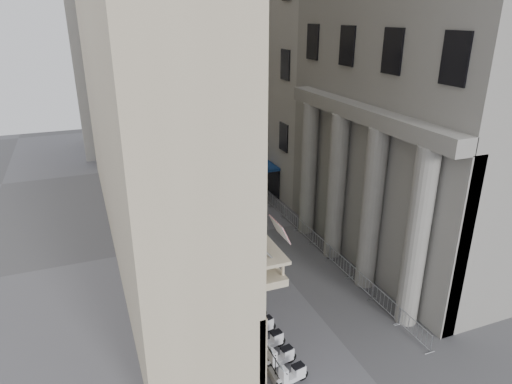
# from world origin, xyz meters

# --- Properties ---
(far_building) EXTENTS (22.00, 10.00, 30.00)m
(far_building) POSITION_xyz_m (0.00, 48.00, 15.00)
(far_building) COLOR #B7B4AD
(far_building) RESTS_ON ground
(iron_fence) EXTENTS (0.30, 28.00, 1.40)m
(iron_fence) POSITION_xyz_m (-4.30, 18.00, 0.00)
(iron_fence) COLOR black
(iron_fence) RESTS_ON ground
(blue_awning) EXTENTS (1.60, 3.00, 3.00)m
(blue_awning) POSITION_xyz_m (4.15, 26.00, 0.00)
(blue_awning) COLOR navy
(blue_awning) RESTS_ON ground
(flag) EXTENTS (1.00, 1.40, 8.20)m
(flag) POSITION_xyz_m (-4.00, 5.00, 0.00)
(flag) COLOR #9E0C11
(flag) RESTS_ON ground
(scooter_1) EXTENTS (1.48, 0.79, 1.50)m
(scooter_1) POSITION_xyz_m (-3.66, 5.25, 0.00)
(scooter_1) COLOR white
(scooter_1) RESTS_ON ground
(scooter_2) EXTENTS (1.48, 0.79, 1.50)m
(scooter_2) POSITION_xyz_m (-3.66, 6.49, 0.00)
(scooter_2) COLOR white
(scooter_2) RESTS_ON ground
(scooter_3) EXTENTS (1.48, 0.79, 1.50)m
(scooter_3) POSITION_xyz_m (-3.66, 7.73, 0.00)
(scooter_3) COLOR white
(scooter_3) RESTS_ON ground
(scooter_4) EXTENTS (1.48, 0.79, 1.50)m
(scooter_4) POSITION_xyz_m (-3.66, 8.97, 0.00)
(scooter_4) COLOR white
(scooter_4) RESTS_ON ground
(scooter_5) EXTENTS (1.48, 0.79, 1.50)m
(scooter_5) POSITION_xyz_m (-3.66, 10.21, 0.00)
(scooter_5) COLOR white
(scooter_5) RESTS_ON ground
(scooter_6) EXTENTS (1.48, 0.79, 1.50)m
(scooter_6) POSITION_xyz_m (-3.66, 11.45, 0.00)
(scooter_6) COLOR white
(scooter_6) RESTS_ON ground
(scooter_7) EXTENTS (1.48, 0.79, 1.50)m
(scooter_7) POSITION_xyz_m (-3.66, 12.69, 0.00)
(scooter_7) COLOR white
(scooter_7) RESTS_ON ground
(scooter_8) EXTENTS (1.48, 0.79, 1.50)m
(scooter_8) POSITION_xyz_m (-3.66, 13.93, 0.00)
(scooter_8) COLOR white
(scooter_8) RESTS_ON ground
(scooter_9) EXTENTS (1.48, 0.79, 1.50)m
(scooter_9) POSITION_xyz_m (-3.66, 15.17, 0.00)
(scooter_9) COLOR white
(scooter_9) RESTS_ON ground
(scooter_10) EXTENTS (1.48, 0.79, 1.50)m
(scooter_10) POSITION_xyz_m (-3.66, 16.41, 0.00)
(scooter_10) COLOR white
(scooter_10) RESTS_ON ground
(scooter_11) EXTENTS (1.48, 0.79, 1.50)m
(scooter_11) POSITION_xyz_m (-3.66, 17.65, 0.00)
(scooter_11) COLOR white
(scooter_11) RESTS_ON ground
(barrier_0) EXTENTS (0.60, 2.40, 1.10)m
(barrier_0) POSITION_xyz_m (3.68, 4.57, 0.00)
(barrier_0) COLOR #B1B4BA
(barrier_0) RESTS_ON ground
(barrier_1) EXTENTS (0.60, 2.40, 1.10)m
(barrier_1) POSITION_xyz_m (3.68, 7.07, 0.00)
(barrier_1) COLOR #B1B4BA
(barrier_1) RESTS_ON ground
(barrier_2) EXTENTS (0.60, 2.40, 1.10)m
(barrier_2) POSITION_xyz_m (3.68, 9.57, 0.00)
(barrier_2) COLOR #B1B4BA
(barrier_2) RESTS_ON ground
(barrier_3) EXTENTS (0.60, 2.40, 1.10)m
(barrier_3) POSITION_xyz_m (3.68, 12.07, 0.00)
(barrier_3) COLOR #B1B4BA
(barrier_3) RESTS_ON ground
(barrier_4) EXTENTS (0.60, 2.40, 1.10)m
(barrier_4) POSITION_xyz_m (3.68, 14.57, 0.00)
(barrier_4) COLOR #B1B4BA
(barrier_4) RESTS_ON ground
(barrier_5) EXTENTS (0.60, 2.40, 1.10)m
(barrier_5) POSITION_xyz_m (3.68, 17.07, 0.00)
(barrier_5) COLOR #B1B4BA
(barrier_5) RESTS_ON ground
(barrier_6) EXTENTS (0.60, 2.40, 1.10)m
(barrier_6) POSITION_xyz_m (3.68, 19.57, 0.00)
(barrier_6) COLOR #B1B4BA
(barrier_6) RESTS_ON ground
(barrier_7) EXTENTS (0.60, 2.40, 1.10)m
(barrier_7) POSITION_xyz_m (3.68, 22.07, 0.00)
(barrier_7) COLOR #B1B4BA
(barrier_7) RESTS_ON ground
(barrier_8) EXTENTS (0.60, 2.40, 1.10)m
(barrier_8) POSITION_xyz_m (3.68, 24.57, 0.00)
(barrier_8) COLOR #B1B4BA
(barrier_8) RESTS_ON ground
(security_tent) EXTENTS (4.11, 4.11, 3.34)m
(security_tent) POSITION_xyz_m (-1.70, 29.90, 2.79)
(security_tent) COLOR white
(security_tent) RESTS_ON ground
(street_lamp) EXTENTS (2.19, 1.13, 7.20)m
(street_lamp) POSITION_xyz_m (-3.97, 19.65, 4.24)
(street_lamp) COLOR gray
(street_lamp) RESTS_ON ground
(info_kiosk) EXTENTS (0.34, 0.84, 1.73)m
(info_kiosk) POSITION_xyz_m (-3.52, 15.48, 0.88)
(info_kiosk) COLOR black
(info_kiosk) RESTS_ON ground
(pedestrian_a) EXTENTS (0.81, 0.67, 1.90)m
(pedestrian_a) POSITION_xyz_m (-0.11, 30.44, 0.95)
(pedestrian_a) COLOR black
(pedestrian_a) RESTS_ON ground
(pedestrian_b) EXTENTS (1.08, 1.04, 1.76)m
(pedestrian_b) POSITION_xyz_m (1.64, 28.19, 0.88)
(pedestrian_b) COLOR black
(pedestrian_b) RESTS_ON ground
(pedestrian_c) EXTENTS (0.91, 0.80, 1.58)m
(pedestrian_c) POSITION_xyz_m (0.36, 31.49, 0.79)
(pedestrian_c) COLOR black
(pedestrian_c) RESTS_ON ground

